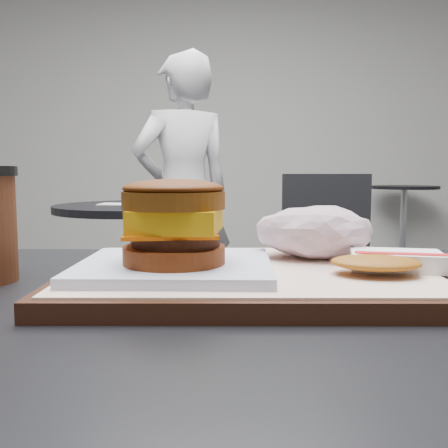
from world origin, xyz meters
TOP-DOWN VIEW (x-y plane):
  - serving_tray at (0.05, 0.05)m, footprint 0.38×0.28m
  - breakfast_sandwich at (-0.02, 0.02)m, footprint 0.19×0.17m
  - hash_brown at (0.19, 0.03)m, footprint 0.13×0.10m
  - crumpled_wrapper at (0.13, 0.11)m, footprint 0.14×0.11m
  - neighbor_table at (-0.35, 1.65)m, footprint 0.70×0.70m
  - napkin at (-0.45, 1.66)m, footprint 0.13×0.13m
  - neighbor_chair at (0.36, 1.80)m, footprint 0.60×0.42m
  - patron at (-0.20, 2.20)m, footprint 0.65×0.55m
  - bg_table_far at (1.80, 4.50)m, footprint 0.66×0.66m

SIDE VIEW (x-z plane):
  - neighbor_chair at x=0.36m, z-range 0.07..0.95m
  - neighbor_table at x=-0.35m, z-range 0.18..0.93m
  - bg_table_far at x=1.80m, z-range 0.19..0.94m
  - napkin at x=-0.45m, z-range 0.75..0.75m
  - patron at x=-0.20m, z-range 0.00..1.51m
  - serving_tray at x=0.05m, z-range 0.77..0.79m
  - hash_brown at x=0.19m, z-range 0.79..0.81m
  - crumpled_wrapper at x=0.13m, z-range 0.79..0.85m
  - breakfast_sandwich at x=-0.02m, z-range 0.78..0.88m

